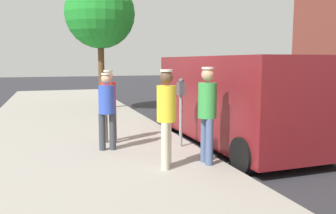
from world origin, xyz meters
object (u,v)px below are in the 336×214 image
(pedestrian_in_yellow, at_px, (166,112))
(pedestrian_in_red, at_px, (109,101))
(parking_meter_near, at_px, (181,101))
(pedestrian_in_blue, at_px, (107,107))
(street_tree, at_px, (100,14))
(pedestrian_in_green, at_px, (207,108))
(parked_van, at_px, (234,98))

(pedestrian_in_yellow, distance_m, pedestrian_in_red, 2.37)
(parking_meter_near, relative_size, pedestrian_in_yellow, 0.87)
(pedestrian_in_blue, bearing_deg, street_tree, -97.24)
(parking_meter_near, distance_m, pedestrian_in_green, 1.37)
(parking_meter_near, bearing_deg, street_tree, -83.76)
(parking_meter_near, relative_size, street_tree, 0.30)
(pedestrian_in_red, bearing_deg, pedestrian_in_green, 122.50)
(pedestrian_in_blue, bearing_deg, pedestrian_in_red, -102.35)
(pedestrian_in_blue, xyz_separation_m, pedestrian_in_red, (-0.15, -0.67, 0.03))
(pedestrian_in_red, relative_size, parked_van, 0.32)
(pedestrian_in_green, xyz_separation_m, street_tree, (0.74, -8.23, 2.67))
(pedestrian_in_red, xyz_separation_m, parked_van, (-2.95, 0.57, 0.04))
(pedestrian_in_blue, distance_m, parked_van, 3.10)
(pedestrian_in_red, bearing_deg, parking_meter_near, 148.49)
(pedestrian_in_yellow, bearing_deg, parking_meter_near, -119.99)
(pedestrian_in_red, height_order, street_tree, street_tree)
(pedestrian_in_green, relative_size, street_tree, 0.35)
(pedestrian_in_green, height_order, pedestrian_in_red, pedestrian_in_green)
(pedestrian_in_yellow, xyz_separation_m, pedestrian_in_blue, (0.79, -1.61, -0.07))
(parking_meter_near, height_order, pedestrian_in_yellow, pedestrian_in_yellow)
(pedestrian_in_red, relative_size, street_tree, 0.33)
(parked_van, height_order, street_tree, street_tree)
(pedestrian_in_yellow, relative_size, pedestrian_in_red, 1.04)
(parked_van, bearing_deg, pedestrian_in_blue, 1.87)
(pedestrian_in_blue, relative_size, parked_van, 0.32)
(parking_meter_near, distance_m, pedestrian_in_yellow, 1.61)
(parked_van, bearing_deg, parking_meter_near, 11.95)
(parking_meter_near, distance_m, pedestrian_in_blue, 1.61)
(pedestrian_in_yellow, relative_size, parked_van, 0.34)
(parking_meter_near, xyz_separation_m, parked_van, (-1.50, -0.32, -0.03))
(pedestrian_in_blue, height_order, parked_van, parked_van)
(pedestrian_in_yellow, height_order, street_tree, street_tree)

